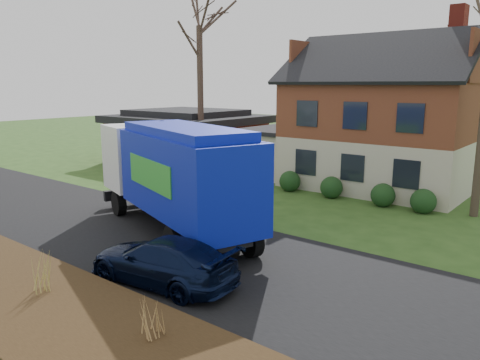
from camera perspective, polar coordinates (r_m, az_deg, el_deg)
The scene contains 12 objects.
ground at distance 16.59m, azimuth -8.80°, elevation -7.76°, with size 120.00×120.00×0.00m, color #294918.
road at distance 16.58m, azimuth -8.80°, elevation -7.73°, with size 80.00×7.00×0.02m, color black.
mulch_verge at distance 13.79m, azimuth -25.59°, elevation -12.26°, with size 80.00×3.50×0.30m, color black.
main_house at distance 26.47m, azimuth 16.22°, elevation 8.06°, with size 12.95×8.95×9.26m.
ranch_house at distance 33.52m, azimuth -6.52°, elevation 5.30°, with size 9.80×8.20×3.70m.
garbage_truck at distance 17.21m, azimuth -8.05°, elevation 1.05°, with size 9.78×5.57×4.06m.
silver_sedan at distance 19.98m, azimuth -3.98°, elevation -1.78°, with size 1.79×5.13×1.69m, color #94969B.
navy_wagon at distance 13.34m, azimuth -9.45°, elevation -9.68°, with size 1.83×4.51×1.31m, color black.
tree_front_west at distance 29.22m, azimuth -5.04°, elevation 20.74°, with size 4.13×4.13×12.28m.
tree_back at distance 32.35m, azimuth 26.10°, elevation 16.16°, with size 3.28×3.28×10.39m.
grass_clump_mid at distance 13.00m, azimuth -22.80°, elevation -10.36°, with size 0.36×0.30×1.00m.
grass_clump_east at distance 10.28m, azimuth -10.63°, elevation -15.90°, with size 0.36×0.30×0.90m.
Camera 1 is at (11.60, -10.51, 5.47)m, focal length 35.00 mm.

